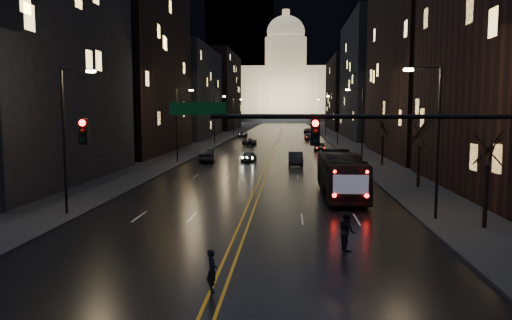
% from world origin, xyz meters
% --- Properties ---
extents(ground, '(900.00, 900.00, 0.00)m').
position_xyz_m(ground, '(0.00, 0.00, 0.00)').
color(ground, black).
rests_on(ground, ground).
extents(road, '(20.00, 320.00, 0.02)m').
position_xyz_m(road, '(0.00, 130.00, 0.01)').
color(road, black).
rests_on(road, ground).
extents(sidewalk_left, '(8.00, 320.00, 0.16)m').
position_xyz_m(sidewalk_left, '(-14.00, 130.00, 0.08)').
color(sidewalk_left, black).
rests_on(sidewalk_left, ground).
extents(sidewalk_right, '(8.00, 320.00, 0.16)m').
position_xyz_m(sidewalk_right, '(14.00, 130.00, 0.08)').
color(sidewalk_right, black).
rests_on(sidewalk_right, ground).
extents(center_line, '(0.62, 320.00, 0.01)m').
position_xyz_m(center_line, '(0.00, 130.00, 0.03)').
color(center_line, orange).
rests_on(center_line, road).
extents(building_left_near, '(12.00, 28.00, 22.00)m').
position_xyz_m(building_left_near, '(-21.00, 22.00, 11.00)').
color(building_left_near, black).
rests_on(building_left_near, ground).
extents(building_left_mid, '(12.00, 30.00, 28.00)m').
position_xyz_m(building_left_mid, '(-21.00, 54.00, 14.00)').
color(building_left_mid, black).
rests_on(building_left_mid, ground).
extents(building_left_far, '(12.00, 34.00, 20.00)m').
position_xyz_m(building_left_far, '(-21.00, 92.00, 10.00)').
color(building_left_far, black).
rests_on(building_left_far, ground).
extents(building_left_dist, '(12.00, 40.00, 24.00)m').
position_xyz_m(building_left_dist, '(-21.00, 140.00, 12.00)').
color(building_left_dist, black).
rests_on(building_left_dist, ground).
extents(building_right_tall, '(12.00, 30.00, 38.00)m').
position_xyz_m(building_right_tall, '(21.00, 50.00, 19.00)').
color(building_right_tall, black).
rests_on(building_right_tall, ground).
extents(building_right_mid, '(12.00, 34.00, 26.00)m').
position_xyz_m(building_right_mid, '(21.00, 92.00, 13.00)').
color(building_right_mid, black).
rests_on(building_right_mid, ground).
extents(building_right_dist, '(12.00, 40.00, 22.00)m').
position_xyz_m(building_right_dist, '(21.00, 140.00, 11.00)').
color(building_right_dist, black).
rests_on(building_right_dist, ground).
extents(mountain_ridge, '(520.00, 60.00, 130.00)m').
position_xyz_m(mountain_ridge, '(40.00, 380.00, 65.00)').
color(mountain_ridge, black).
rests_on(mountain_ridge, ground).
extents(capitol, '(90.00, 50.00, 58.50)m').
position_xyz_m(capitol, '(0.00, 250.00, 17.15)').
color(capitol, black).
rests_on(capitol, ground).
extents(traffic_signal, '(17.29, 0.45, 7.00)m').
position_xyz_m(traffic_signal, '(5.91, -0.00, 5.10)').
color(traffic_signal, black).
rests_on(traffic_signal, ground).
extents(streetlamp_right_near, '(2.13, 0.25, 9.00)m').
position_xyz_m(streetlamp_right_near, '(10.81, 10.00, 5.08)').
color(streetlamp_right_near, black).
rests_on(streetlamp_right_near, ground).
extents(streetlamp_left_near, '(2.13, 0.25, 9.00)m').
position_xyz_m(streetlamp_left_near, '(-10.81, 10.00, 5.08)').
color(streetlamp_left_near, black).
rests_on(streetlamp_left_near, ground).
extents(streetlamp_right_mid, '(2.13, 0.25, 9.00)m').
position_xyz_m(streetlamp_right_mid, '(10.81, 40.00, 5.08)').
color(streetlamp_right_mid, black).
rests_on(streetlamp_right_mid, ground).
extents(streetlamp_left_mid, '(2.13, 0.25, 9.00)m').
position_xyz_m(streetlamp_left_mid, '(-10.81, 40.00, 5.08)').
color(streetlamp_left_mid, black).
rests_on(streetlamp_left_mid, ground).
extents(streetlamp_right_far, '(2.13, 0.25, 9.00)m').
position_xyz_m(streetlamp_right_far, '(10.81, 70.00, 5.08)').
color(streetlamp_right_far, black).
rests_on(streetlamp_right_far, ground).
extents(streetlamp_left_far, '(2.13, 0.25, 9.00)m').
position_xyz_m(streetlamp_left_far, '(-10.81, 70.00, 5.08)').
color(streetlamp_left_far, black).
rests_on(streetlamp_left_far, ground).
extents(streetlamp_right_dist, '(2.13, 0.25, 9.00)m').
position_xyz_m(streetlamp_right_dist, '(10.81, 100.00, 5.08)').
color(streetlamp_right_dist, black).
rests_on(streetlamp_right_dist, ground).
extents(streetlamp_left_dist, '(2.13, 0.25, 9.00)m').
position_xyz_m(streetlamp_left_dist, '(-10.81, 100.00, 5.08)').
color(streetlamp_left_dist, black).
rests_on(streetlamp_left_dist, ground).
extents(tree_right_near, '(2.40, 2.40, 6.65)m').
position_xyz_m(tree_right_near, '(13.00, 8.00, 4.53)').
color(tree_right_near, black).
rests_on(tree_right_near, ground).
extents(tree_right_mid, '(2.40, 2.40, 6.65)m').
position_xyz_m(tree_right_mid, '(13.00, 22.00, 4.53)').
color(tree_right_mid, black).
rests_on(tree_right_mid, ground).
extents(tree_right_far, '(2.40, 2.40, 6.65)m').
position_xyz_m(tree_right_far, '(13.00, 38.00, 4.53)').
color(tree_right_far, black).
rests_on(tree_right_far, ground).
extents(bus, '(2.86, 11.70, 3.25)m').
position_xyz_m(bus, '(6.35, 18.04, 1.63)').
color(bus, black).
rests_on(bus, ground).
extents(oncoming_car_a, '(1.86, 4.04, 1.34)m').
position_xyz_m(oncoming_car_a, '(-2.50, 41.85, 0.67)').
color(oncoming_car_a, black).
rests_on(oncoming_car_a, ground).
extents(oncoming_car_b, '(2.19, 5.19, 1.67)m').
position_xyz_m(oncoming_car_b, '(-7.44, 41.25, 0.83)').
color(oncoming_car_b, black).
rests_on(oncoming_car_b, ground).
extents(oncoming_car_c, '(2.52, 4.79, 1.29)m').
position_xyz_m(oncoming_car_c, '(-4.71, 70.42, 0.64)').
color(oncoming_car_c, black).
rests_on(oncoming_car_c, ground).
extents(oncoming_car_d, '(2.33, 5.33, 1.52)m').
position_xyz_m(oncoming_car_d, '(-8.50, 97.07, 0.76)').
color(oncoming_car_d, black).
rests_on(oncoming_car_d, ground).
extents(receding_car_a, '(1.69, 4.73, 1.55)m').
position_xyz_m(receding_car_a, '(3.22, 38.30, 0.78)').
color(receding_car_a, black).
rests_on(receding_car_a, ground).
extents(receding_car_b, '(1.92, 4.52, 1.53)m').
position_xyz_m(receding_car_b, '(7.08, 56.75, 0.76)').
color(receding_car_b, black).
rests_on(receding_car_b, ground).
extents(receding_car_c, '(1.84, 4.41, 1.27)m').
position_xyz_m(receding_car_c, '(6.47, 84.65, 0.64)').
color(receding_car_c, black).
rests_on(receding_car_c, ground).
extents(receding_car_d, '(2.69, 5.62, 1.55)m').
position_xyz_m(receding_car_d, '(7.45, 112.64, 0.77)').
color(receding_car_d, black).
rests_on(receding_car_d, ground).
extents(pedestrian_a, '(0.55, 0.66, 1.55)m').
position_xyz_m(pedestrian_a, '(-0.18, -2.00, 0.78)').
color(pedestrian_a, black).
rests_on(pedestrian_a, ground).
extents(pedestrian_b, '(0.69, 0.96, 1.77)m').
position_xyz_m(pedestrian_b, '(5.19, 3.68, 0.89)').
color(pedestrian_b, black).
rests_on(pedestrian_b, ground).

